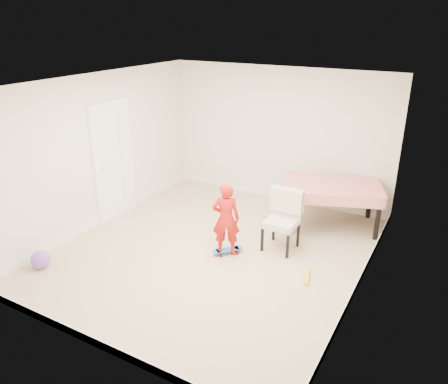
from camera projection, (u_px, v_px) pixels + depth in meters
The scene contains 17 objects.
ground at pixel (212, 251), 6.89m from camera, with size 5.00×5.00×0.00m, color tan.
ceiling at pixel (210, 84), 5.92m from camera, with size 4.50×5.00×0.04m, color white.
wall_back at pixel (277, 135), 8.41m from camera, with size 4.50×0.04×2.60m, color silver.
wall_front at pixel (85, 245), 4.40m from camera, with size 4.50×0.04×2.60m, color silver.
wall_left at pixel (99, 152), 7.42m from camera, with size 0.04×5.00×2.60m, color silver.
wall_right at pixel (366, 203), 5.39m from camera, with size 0.04×5.00×2.60m, color silver.
door at pixel (113, 162), 7.76m from camera, with size 0.10×0.94×2.11m, color white.
baseboard_back at pixel (275, 195), 8.88m from camera, with size 4.50×0.02×0.12m, color white.
baseboard_front at pixel (98, 343), 4.86m from camera, with size 4.50×0.02×0.12m, color white.
baseboard_left at pixel (106, 217), 7.89m from camera, with size 0.02×5.00×0.12m, color white.
baseboard_right at pixel (355, 288), 5.86m from camera, with size 0.02×5.00×0.12m, color white.
dining_table at pixel (330, 205), 7.60m from camera, with size 1.66×1.04×0.78m, color #B9090A, non-canonical shape.
dining_chair at pixel (281, 221), 6.78m from camera, with size 0.53×0.61×0.96m, color silver, non-canonical shape.
skateboard at pixel (228, 251), 6.80m from camera, with size 0.49×0.18×0.07m, color blue, non-canonical shape.
child at pixel (226, 221), 6.57m from camera, with size 0.42×0.28×1.15m, color red.
balloon at pixel (40, 259), 6.37m from camera, with size 0.28×0.28×0.28m, color #8453C8.
foam_toy at pixel (307, 277), 6.15m from camera, with size 0.06×0.06×0.40m, color yellow.
Camera 1 is at (3.12, -5.17, 3.45)m, focal length 35.00 mm.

